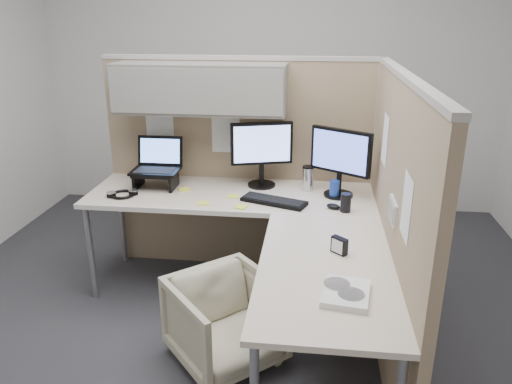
# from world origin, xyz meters

# --- Properties ---
(ground) EXTENTS (4.50, 4.50, 0.00)m
(ground) POSITION_xyz_m (0.00, 0.00, 0.00)
(ground) COLOR #2B2A2E
(ground) RESTS_ON ground
(partition_back) EXTENTS (2.00, 0.36, 1.63)m
(partition_back) POSITION_xyz_m (-0.22, 0.83, 1.10)
(partition_back) COLOR #9C8566
(partition_back) RESTS_ON ground
(partition_right) EXTENTS (0.07, 2.03, 1.63)m
(partition_right) POSITION_xyz_m (0.90, -0.07, 0.82)
(partition_right) COLOR #9C8566
(partition_right) RESTS_ON ground
(desk) EXTENTS (2.00, 1.98, 0.73)m
(desk) POSITION_xyz_m (0.12, 0.13, 0.69)
(desk) COLOR beige
(desk) RESTS_ON ground
(office_chair) EXTENTS (0.76, 0.76, 0.57)m
(office_chair) POSITION_xyz_m (-0.01, -0.30, 0.29)
(office_chair) COLOR beige
(office_chair) RESTS_ON ground
(monitor_left) EXTENTS (0.43, 0.20, 0.47)m
(monitor_left) POSITION_xyz_m (0.08, 0.71, 1.00)
(monitor_left) COLOR black
(monitor_left) RESTS_ON desk
(monitor_right) EXTENTS (0.39, 0.26, 0.47)m
(monitor_right) POSITION_xyz_m (0.63, 0.57, 1.00)
(monitor_right) COLOR black
(monitor_right) RESTS_ON desk
(laptop_station) EXTENTS (0.33, 0.28, 0.35)m
(laptop_station) POSITION_xyz_m (-0.66, 0.62, 0.86)
(laptop_station) COLOR black
(laptop_station) RESTS_ON desk
(keyboard) EXTENTS (0.46, 0.28, 0.02)m
(keyboard) POSITION_xyz_m (0.20, 0.38, 0.74)
(keyboard) COLOR black
(keyboard) RESTS_ON desk
(mouse) EXTENTS (0.11, 0.09, 0.03)m
(mouse) POSITION_xyz_m (0.59, 0.33, 0.75)
(mouse) COLOR black
(mouse) RESTS_ON desk
(travel_mug) EXTENTS (0.08, 0.08, 0.18)m
(travel_mug) POSITION_xyz_m (0.42, 0.66, 0.82)
(travel_mug) COLOR silver
(travel_mug) RESTS_ON desk
(soda_can_green) EXTENTS (0.07, 0.07, 0.12)m
(soda_can_green) POSITION_xyz_m (0.66, 0.29, 0.79)
(soda_can_green) COLOR black
(soda_can_green) RESTS_ON desk
(soda_can_silver) EXTENTS (0.07, 0.07, 0.12)m
(soda_can_silver) POSITION_xyz_m (0.60, 0.53, 0.79)
(soda_can_silver) COLOR #1E3FA5
(soda_can_silver) RESTS_ON desk
(sticky_note_d) EXTENTS (0.09, 0.09, 0.01)m
(sticky_note_d) POSITION_xyz_m (-0.08, 0.47, 0.73)
(sticky_note_d) COLOR #DFEC3E
(sticky_note_d) RESTS_ON desk
(sticky_note_c) EXTENTS (0.10, 0.10, 0.01)m
(sticky_note_c) POSITION_xyz_m (-0.45, 0.56, 0.73)
(sticky_note_c) COLOR #DFEC3E
(sticky_note_c) RESTS_ON desk
(sticky_note_a) EXTENTS (0.09, 0.09, 0.01)m
(sticky_note_a) POSITION_xyz_m (-0.26, 0.31, 0.73)
(sticky_note_a) COLOR #DFEC3E
(sticky_note_a) RESTS_ON desk
(sticky_note_b) EXTENTS (0.09, 0.09, 0.01)m
(sticky_note_b) POSITION_xyz_m (-0.00, 0.28, 0.73)
(sticky_note_b) COLOR #DFEC3E
(sticky_note_b) RESTS_ON desk
(headphones) EXTENTS (0.22, 0.22, 0.03)m
(headphones) POSITION_xyz_m (-0.84, 0.39, 0.74)
(headphones) COLOR black
(headphones) RESTS_ON desk
(paper_stack) EXTENTS (0.24, 0.28, 0.03)m
(paper_stack) POSITION_xyz_m (0.62, -0.72, 0.75)
(paper_stack) COLOR white
(paper_stack) RESTS_ON desk
(desk_clock) EXTENTS (0.09, 0.09, 0.09)m
(desk_clock) POSITION_xyz_m (0.60, -0.31, 0.78)
(desk_clock) COLOR black
(desk_clock) RESTS_ON desk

